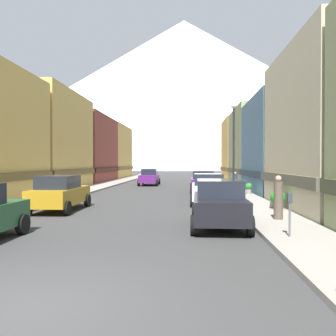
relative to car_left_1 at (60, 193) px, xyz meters
name	(u,v)px	position (x,y,z in m)	size (l,w,h in m)	color
ground_plane	(27,308)	(3.80, -11.54, -0.90)	(400.00, 400.00, 0.00)	#373737
sidewalk_left	(113,183)	(-2.45, 23.46, -0.82)	(2.50, 100.00, 0.15)	gray
sidewalk_right	(220,183)	(10.05, 23.46, -0.82)	(2.50, 100.00, 0.15)	gray
storefront_left_2	(28,143)	(-8.21, 13.87, 3.35)	(9.32, 11.04, 8.81)	#D8B259
storefront_left_3	(72,150)	(-8.31, 26.17, 3.11)	(9.52, 12.40, 8.31)	brown
storefront_left_4	(107,153)	(-6.83, 38.64, 3.14)	(6.56, 12.48, 8.38)	#D8B259
storefront_right_2	(297,148)	(14.88, 10.71, 2.69)	(7.47, 9.56, 7.47)	slate
storefront_right_3	(277,149)	(15.85, 20.85, 3.04)	(9.40, 10.51, 8.18)	#8C9966
storefront_right_4	(258,151)	(15.86, 31.07, 3.13)	(9.43, 9.06, 8.36)	#D8B259
car_left_1	(60,193)	(0.00, 0.00, 0.00)	(2.10, 4.42, 1.78)	#B28419
car_right_0	(219,203)	(7.60, -4.02, 0.00)	(2.15, 4.44, 1.78)	black
car_right_1	(208,189)	(7.60, 3.40, 0.00)	(2.13, 4.43, 1.78)	silver
car_right_2	(203,181)	(7.60, 11.33, 0.00)	(2.07, 4.41, 1.78)	#591E72
car_driving_0	(149,177)	(2.20, 20.41, 0.00)	(2.06, 4.40, 1.78)	#591E72
parking_meter_near	(290,208)	(9.55, -6.30, 0.11)	(0.14, 0.10, 1.33)	#595960
potted_plant_0	(249,188)	(10.80, 8.39, -0.30)	(0.50, 0.50, 0.81)	gray
potted_plant_1	(275,201)	(10.80, 0.67, -0.39)	(0.51, 0.51, 0.74)	gray
potted_plant_2	(278,199)	(10.80, 0.10, -0.24)	(0.69, 0.69, 0.93)	brown
pedestrian_1	(278,199)	(10.05, -2.95, 0.06)	(0.36, 0.36, 1.75)	brown
pedestrian_2	(235,183)	(10.05, 10.19, -0.03)	(0.36, 0.36, 1.57)	navy
streetlamp_right	(234,137)	(9.15, 3.98, 3.09)	(0.36, 0.36, 5.86)	black
mountain_backdrop	(184,94)	(2.54, 248.46, 54.31)	(320.13, 320.13, 110.42)	silver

